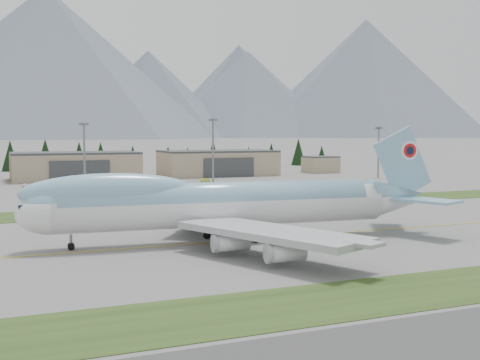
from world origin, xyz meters
name	(u,v)px	position (x,y,z in m)	size (l,w,h in m)	color
ground	(278,238)	(0.00, 0.00, 0.00)	(7000.00, 7000.00, 0.00)	slate
grass_strip_near	(423,290)	(0.00, -38.00, 0.00)	(400.00, 14.00, 0.08)	#2B3E16
grass_strip_far	(196,208)	(0.00, 45.00, 0.00)	(400.00, 18.00, 0.08)	#2B3E16
taxiway_line_main	(278,238)	(0.00, 0.00, 0.00)	(400.00, 0.40, 0.02)	yellow
boeing_747_freighter	(221,203)	(-10.67, 0.34, 6.45)	(74.33, 63.85, 19.55)	white
hangar_center	(75,166)	(-15.00, 149.90, 5.39)	(48.00, 26.60, 10.80)	tan
hangar_right	(218,163)	(45.00, 149.90, 5.39)	(48.00, 26.60, 10.80)	tan
control_shed	(321,164)	(95.00, 148.00, 3.80)	(14.00, 12.00, 7.60)	tan
floodlight_masts	(90,141)	(-15.37, 109.60, 15.58)	(193.49, 7.02, 23.36)	slate
service_vehicle_a	(25,188)	(-35.50, 119.73, 0.00)	(1.61, 3.99, 1.36)	silver
service_vehicle_b	(205,182)	(28.25, 118.50, 0.00)	(1.41, 4.01, 1.32)	#B5CD33
service_vehicle_c	(249,176)	(55.09, 139.61, 0.00)	(1.70, 4.19, 1.22)	#A09FA3
conifer_belt	(68,156)	(-10.32, 211.24, 7.03)	(269.89, 15.52, 16.08)	black
mountain_ridge_rear	(25,84)	(120.83, 2900.00, 247.45)	(4445.04, 984.66, 492.33)	#505E6B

